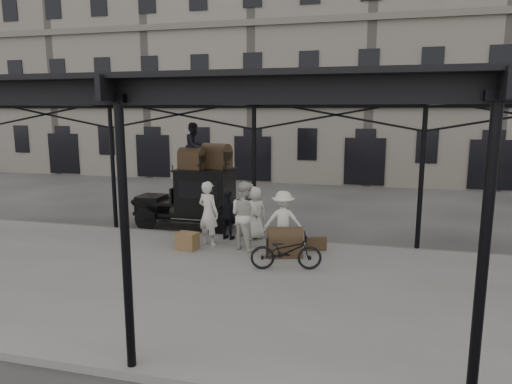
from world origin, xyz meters
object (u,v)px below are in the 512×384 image
steamer_trunk_platform (285,244)px  porter_official (228,215)px  bicycle (286,251)px  steamer_trunk_roof_near (192,160)px  porter_left (208,213)px  taxi (197,196)px

steamer_trunk_platform → porter_official: bearing=131.5°
bicycle → steamer_trunk_platform: size_ratio=1.92×
bicycle → steamer_trunk_roof_near: (-4.01, 3.58, 1.86)m
porter_left → steamer_trunk_roof_near: steamer_trunk_roof_near is taller
porter_official → steamer_trunk_roof_near: 2.67m
taxi → steamer_trunk_roof_near: steamer_trunk_roof_near is taller
bicycle → steamer_trunk_platform: bicycle is taller
steamer_trunk_platform → steamer_trunk_roof_near: bearing=128.5°
porter_left → bicycle: (2.68, -1.57, -0.50)m
taxi → porter_left: (1.25, -2.26, -0.07)m
bicycle → steamer_trunk_platform: (-0.23, 1.06, -0.13)m
porter_left → bicycle: size_ratio=1.07×
taxi → porter_left: 2.58m
taxi → porter_official: size_ratio=2.34×
porter_official → bicycle: (2.28, -2.28, -0.30)m
taxi → bicycle: bearing=-44.3°
taxi → steamer_trunk_roof_near: 1.31m
steamer_trunk_platform → taxi: bearing=125.4°
steamer_trunk_roof_near → taxi: bearing=79.2°
bicycle → steamer_trunk_roof_near: steamer_trunk_roof_near is taller
taxi → bicycle: (3.93, -3.83, -0.57)m
taxi → steamer_trunk_roof_near: size_ratio=4.33×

